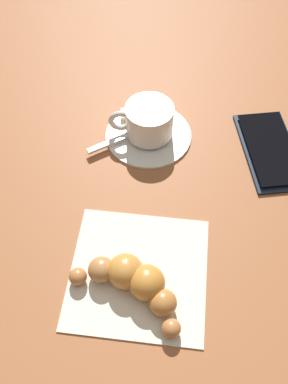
{
  "coord_description": "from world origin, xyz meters",
  "views": [
    {
      "loc": [
        -0.32,
        -0.1,
        0.47
      ],
      "look_at": [
        -0.02,
        0.0,
        0.01
      ],
      "focal_mm": 39.63,
      "sensor_mm": 36.0,
      "label": 1
    }
  ],
  "objects_px": {
    "saucer": "(149,134)",
    "napkin": "(138,272)",
    "cell_phone": "(270,149)",
    "teaspoon": "(142,129)",
    "croissant": "(134,281)",
    "espresso_cup": "(148,120)",
    "sugar_packet": "(141,114)"
  },
  "relations": [
    {
      "from": "saucer",
      "to": "sugar_packet",
      "type": "height_order",
      "value": "sugar_packet"
    },
    {
      "from": "croissant",
      "to": "cell_phone",
      "type": "height_order",
      "value": "croissant"
    },
    {
      "from": "saucer",
      "to": "sugar_packet",
      "type": "bearing_deg",
      "value": 34.79
    },
    {
      "from": "napkin",
      "to": "cell_phone",
      "type": "distance_m",
      "value": 0.27
    },
    {
      "from": "saucer",
      "to": "espresso_cup",
      "type": "xyz_separation_m",
      "value": [
        0.0,
        0.0,
        0.03
      ]
    },
    {
      "from": "saucer",
      "to": "croissant",
      "type": "xyz_separation_m",
      "value": [
        -0.24,
        -0.06,
        0.02
      ]
    },
    {
      "from": "teaspoon",
      "to": "croissant",
      "type": "xyz_separation_m",
      "value": [
        -0.24,
        -0.07,
        0.01
      ]
    },
    {
      "from": "espresso_cup",
      "to": "napkin",
      "type": "bearing_deg",
      "value": -165.67
    },
    {
      "from": "napkin",
      "to": "cell_phone",
      "type": "relative_size",
      "value": 0.99
    },
    {
      "from": "teaspoon",
      "to": "sugar_packet",
      "type": "height_order",
      "value": "teaspoon"
    },
    {
      "from": "napkin",
      "to": "saucer",
      "type": "bearing_deg",
      "value": 14.13
    },
    {
      "from": "espresso_cup",
      "to": "teaspoon",
      "type": "height_order",
      "value": "espresso_cup"
    },
    {
      "from": "sugar_packet",
      "to": "napkin",
      "type": "xyz_separation_m",
      "value": [
        -0.24,
        -0.07,
        -0.01
      ]
    },
    {
      "from": "saucer",
      "to": "napkin",
      "type": "xyz_separation_m",
      "value": [
        -0.22,
        -0.05,
        -0.0
      ]
    },
    {
      "from": "cell_phone",
      "to": "teaspoon",
      "type": "bearing_deg",
      "value": 96.9
    },
    {
      "from": "croissant",
      "to": "cell_phone",
      "type": "relative_size",
      "value": 0.9
    },
    {
      "from": "espresso_cup",
      "to": "cell_phone",
      "type": "height_order",
      "value": "espresso_cup"
    },
    {
      "from": "saucer",
      "to": "croissant",
      "type": "bearing_deg",
      "value": -166.8
    },
    {
      "from": "saucer",
      "to": "croissant",
      "type": "distance_m",
      "value": 0.24
    },
    {
      "from": "teaspoon",
      "to": "espresso_cup",
      "type": "bearing_deg",
      "value": -97.24
    },
    {
      "from": "sugar_packet",
      "to": "croissant",
      "type": "xyz_separation_m",
      "value": [
        -0.26,
        -0.08,
        0.01
      ]
    },
    {
      "from": "napkin",
      "to": "espresso_cup",
      "type": "bearing_deg",
      "value": 14.33
    },
    {
      "from": "teaspoon",
      "to": "cell_phone",
      "type": "distance_m",
      "value": 0.19
    },
    {
      "from": "teaspoon",
      "to": "croissant",
      "type": "relative_size",
      "value": 0.72
    },
    {
      "from": "espresso_cup",
      "to": "saucer",
      "type": "bearing_deg",
      "value": -104.86
    },
    {
      "from": "teaspoon",
      "to": "cell_phone",
      "type": "height_order",
      "value": "teaspoon"
    },
    {
      "from": "saucer",
      "to": "sugar_packet",
      "type": "distance_m",
      "value": 0.04
    },
    {
      "from": "saucer",
      "to": "sugar_packet",
      "type": "xyz_separation_m",
      "value": [
        0.03,
        0.02,
        0.01
      ]
    },
    {
      "from": "sugar_packet",
      "to": "croissant",
      "type": "relative_size",
      "value": 0.43
    },
    {
      "from": "teaspoon",
      "to": "napkin",
      "type": "distance_m",
      "value": 0.23
    },
    {
      "from": "sugar_packet",
      "to": "saucer",
      "type": "bearing_deg",
      "value": 107.8
    },
    {
      "from": "espresso_cup",
      "to": "teaspoon",
      "type": "relative_size",
      "value": 0.85
    }
  ]
}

